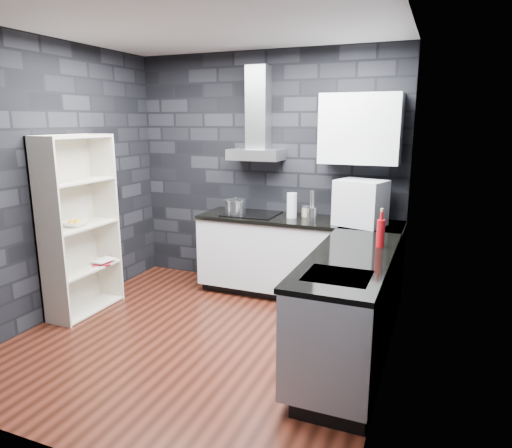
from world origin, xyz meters
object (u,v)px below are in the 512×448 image
Objects in this scene: utensil_crock at (312,214)px; storage_jar at (305,212)px; bookshelf at (79,226)px; glass_vase at (292,205)px; red_bottle at (381,233)px; appliance_garage at (361,203)px; pot at (235,207)px; fruit_bowl at (75,224)px.

storage_jar is at bearing 124.30° from utensil_crock.
bookshelf is at bearing -151.30° from utensil_crock.
bookshelf is (-1.84, -1.20, -0.14)m from glass_vase.
glass_vase is at bearing 39.17° from bookshelf.
red_bottle is at bearing -39.04° from glass_vase.
appliance_garage is at bearing 29.36° from bookshelf.
appliance_garage is at bearing -3.00° from utensil_crock.
glass_vase reaches higher than pot.
appliance_garage is 0.26× the size of bookshelf.
utensil_crock is (0.12, -0.17, 0.02)m from storage_jar.
utensil_crock is at bearing 135.64° from red_bottle.
storage_jar is at bearing 11.88° from pot.
pot is 0.89m from utensil_crock.
utensil_crock is 2.38m from bookshelf.
glass_vase reaches higher than red_bottle.
appliance_garage reaches higher than utensil_crock.
pot is at bearing -165.05° from appliance_garage.
storage_jar is 0.06× the size of bookshelf.
pot is at bearing 50.00° from bookshelf.
bookshelf reaches higher than utensil_crock.
fruit_bowl is (-1.97, -1.37, -0.02)m from storage_jar.
utensil_crock is 0.08× the size of bookshelf.
storage_jar is (0.12, 0.11, -0.08)m from glass_vase.
utensil_crock is at bearing 29.86° from fruit_bowl.
utensil_crock is 1.13m from red_bottle.
fruit_bowl is at bearing -145.23° from storage_jar.
bookshelf is (-1.97, -1.31, -0.05)m from storage_jar.
bookshelf is at bearing -136.11° from pot.
storage_jar is 0.68m from appliance_garage.
red_bottle reaches higher than storage_jar.
pot is at bearing -168.12° from storage_jar.
fruit_bowl is (-2.89, -0.41, -0.08)m from red_bottle.
storage_jar is at bearing 41.82° from glass_vase.
utensil_crock reaches higher than storage_jar.
red_bottle is at bearing 13.03° from bookshelf.
pot is 0.51× the size of appliance_garage.
bookshelf is at bearing -146.94° from glass_vase.
glass_vase is 2.20m from bookshelf.
red_bottle is at bearing -52.35° from appliance_garage.
storage_jar is 0.21m from utensil_crock.
glass_vase reaches higher than fruit_bowl.
appliance_garage is (0.75, -0.09, 0.09)m from glass_vase.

